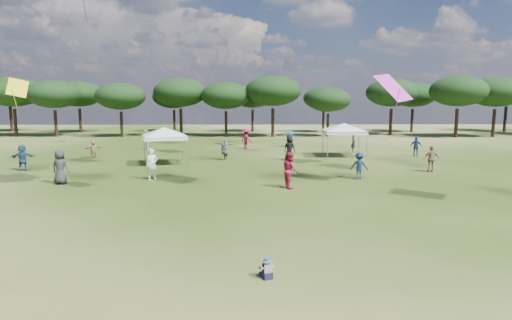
# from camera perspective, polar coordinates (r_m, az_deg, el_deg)

# --- Properties ---
(ground) EXTENTS (140.00, 140.00, 0.00)m
(ground) POSITION_cam_1_polar(r_m,az_deg,el_deg) (10.20, -1.98, -19.36)
(ground) COLOR #324514
(ground) RESTS_ON ground
(tree_line) EXTENTS (108.78, 17.63, 7.77)m
(tree_line) POSITION_cam_1_polar(r_m,az_deg,el_deg) (56.50, 1.19, 8.88)
(tree_line) COLOR black
(tree_line) RESTS_ON ground
(tent_left) EXTENTS (5.80, 5.80, 3.00)m
(tent_left) POSITION_cam_1_polar(r_m,az_deg,el_deg) (31.29, -12.09, 4.06)
(tent_left) COLOR gray
(tent_left) RESTS_ON ground
(tent_right) EXTENTS (6.52, 6.52, 3.04)m
(tent_right) POSITION_cam_1_polar(r_m,az_deg,el_deg) (35.66, 11.72, 4.62)
(tent_right) COLOR gray
(tent_right) RESTS_ON ground
(toddler) EXTENTS (0.43, 0.46, 0.57)m
(toddler) POSITION_cam_1_polar(r_m,az_deg,el_deg) (11.65, 1.47, -14.33)
(toddler) COLOR black
(toddler) RESTS_ON ground
(festival_crowd) EXTENTS (30.12, 21.07, 1.93)m
(festival_crowd) POSITION_cam_1_polar(r_m,az_deg,el_deg) (33.02, -3.33, 1.48)
(festival_crowd) COLOR #9F8256
(festival_crowd) RESTS_ON ground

